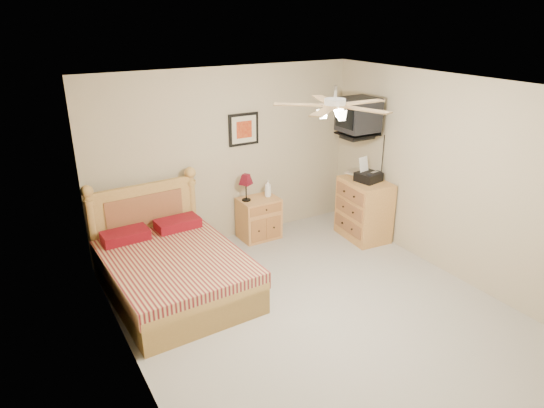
{
  "coord_description": "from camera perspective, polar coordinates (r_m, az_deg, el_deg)",
  "views": [
    {
      "loc": [
        -2.77,
        -3.81,
        3.17
      ],
      "look_at": [
        -0.04,
        0.9,
        1.0
      ],
      "focal_mm": 32.0,
      "sensor_mm": 36.0,
      "label": 1
    }
  ],
  "objects": [
    {
      "name": "fax_machine",
      "position": [
        7.07,
        11.33,
        3.95
      ],
      "size": [
        0.38,
        0.39,
        0.34
      ],
      "primitive_type": null,
      "rotation": [
        0.0,
        0.0,
        0.19
      ],
      "color": "black",
      "rests_on": "dresser"
    },
    {
      "name": "table_lamp",
      "position": [
        6.97,
        -3.07,
        1.96
      ],
      "size": [
        0.26,
        0.26,
        0.4
      ],
      "primitive_type": null,
      "rotation": [
        0.0,
        0.0,
        -0.26
      ],
      "color": "#5D0E1B",
      "rests_on": "nightstand"
    },
    {
      "name": "framed_picture",
      "position": [
        6.94,
        -3.36,
        8.77
      ],
      "size": [
        0.46,
        0.04,
        0.46
      ],
      "primitive_type": "cube",
      "color": "black",
      "rests_on": "wall_back"
    },
    {
      "name": "floor",
      "position": [
        5.68,
        5.0,
        -12.3
      ],
      "size": [
        4.5,
        4.5,
        0.0
      ],
      "primitive_type": "plane",
      "color": "#9D988E",
      "rests_on": "ground"
    },
    {
      "name": "wall_back",
      "position": [
        6.94,
        -5.37,
        5.54
      ],
      "size": [
        4.0,
        0.04,
        2.5
      ],
      "primitive_type": "cube",
      "color": "tan",
      "rests_on": "ground"
    },
    {
      "name": "nightstand",
      "position": [
        7.21,
        -1.57,
        -1.68
      ],
      "size": [
        0.58,
        0.43,
        0.62
      ],
      "primitive_type": "cube",
      "rotation": [
        0.0,
        0.0,
        0.01
      ],
      "color": "#B78742",
      "rests_on": "ground"
    },
    {
      "name": "magazine_upper",
      "position": [
        7.32,
        9.44,
        3.62
      ],
      "size": [
        0.21,
        0.29,
        0.02
      ],
      "primitive_type": "imported",
      "rotation": [
        0.0,
        0.0,
        -0.01
      ],
      "color": "tan",
      "rests_on": "magazine_lower"
    },
    {
      "name": "lotion_bottle",
      "position": [
        7.13,
        -0.49,
        1.86
      ],
      "size": [
        0.11,
        0.11,
        0.26
      ],
      "primitive_type": "imported",
      "rotation": [
        0.0,
        0.0,
        -0.1
      ],
      "color": "white",
      "rests_on": "nightstand"
    },
    {
      "name": "wall_front",
      "position": [
        3.72,
        26.33,
        -11.94
      ],
      "size": [
        4.0,
        0.04,
        2.5
      ],
      "primitive_type": "cube",
      "color": "tan",
      "rests_on": "ground"
    },
    {
      "name": "ceiling",
      "position": [
        4.76,
        5.99,
        13.5
      ],
      "size": [
        4.0,
        4.5,
        0.04
      ],
      "primitive_type": "cube",
      "color": "white",
      "rests_on": "ground"
    },
    {
      "name": "ceiling_fan",
      "position": [
        4.63,
        7.4,
        11.45
      ],
      "size": [
        1.14,
        1.14,
        0.28
      ],
      "primitive_type": null,
      "color": "white",
      "rests_on": "ceiling"
    },
    {
      "name": "wall_tv",
      "position": [
        6.99,
        11.09,
        10.09
      ],
      "size": [
        0.56,
        0.46,
        0.58
      ],
      "primitive_type": null,
      "color": "black",
      "rests_on": "wall_right"
    },
    {
      "name": "dresser",
      "position": [
        7.29,
        10.77,
        -0.62
      ],
      "size": [
        0.59,
        0.8,
        0.9
      ],
      "primitive_type": "cube",
      "rotation": [
        0.0,
        0.0,
        -0.09
      ],
      "color": "#AB7635",
      "rests_on": "ground"
    },
    {
      "name": "magazine_lower",
      "position": [
        7.3,
        9.47,
        3.35
      ],
      "size": [
        0.31,
        0.35,
        0.03
      ],
      "primitive_type": "imported",
      "rotation": [
        0.0,
        0.0,
        0.35
      ],
      "color": "beige",
      "rests_on": "dresser"
    },
    {
      "name": "bed",
      "position": [
        5.76,
        -11.58,
        -5.06
      ],
      "size": [
        1.54,
        1.97,
        1.24
      ],
      "primitive_type": null,
      "rotation": [
        0.0,
        0.0,
        0.05
      ],
      "color": "#B0823E",
      "rests_on": "ground"
    },
    {
      "name": "wall_left",
      "position": [
        4.34,
        -16.77,
        -5.56
      ],
      "size": [
        0.04,
        4.5,
        2.5
      ],
      "primitive_type": "cube",
      "color": "tan",
      "rests_on": "ground"
    },
    {
      "name": "wall_right",
      "position": [
        6.4,
        20.25,
        2.88
      ],
      "size": [
        0.04,
        4.5,
        2.5
      ],
      "primitive_type": "cube",
      "color": "tan",
      "rests_on": "ground"
    }
  ]
}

